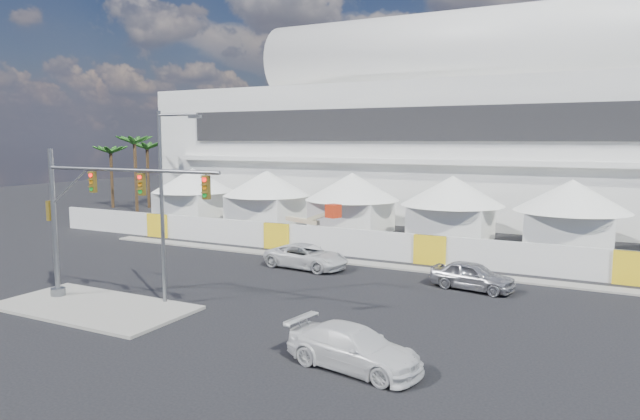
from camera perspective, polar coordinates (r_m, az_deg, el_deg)
The scene contains 12 objects.
ground at distance 29.06m, azimuth -9.16°, elevation -9.74°, with size 160.00×160.00×0.00m, color black.
median_island at distance 30.88m, azimuth -21.68°, elevation -9.00°, with size 10.00×5.00×0.15m, color gray.
stadium at distance 64.33m, azimuth 20.35°, elevation 7.60°, with size 80.00×24.80×21.98m.
tent_row at distance 49.33m, azimuth 8.00°, elevation 0.94°, with size 53.40×8.40×5.40m.
hoarding_fence at distance 39.03m, azimuth 10.97°, elevation -3.93°, with size 70.00×0.25×2.00m, color silver.
palm_cluster at distance 72.09m, azimuth -16.87°, elevation 5.59°, with size 10.60×10.60×8.55m.
sedan_silver at distance 33.15m, azimuth 15.00°, elevation -6.36°, with size 4.66×1.88×1.59m, color #A6A6AB.
pickup_curb at distance 37.30m, azimuth -1.35°, elevation -4.66°, with size 5.59×2.58×1.55m, color silver.
pickup_near at distance 21.51m, azimuth 3.42°, elevation -13.60°, with size 5.30×2.15×1.54m, color silver.
traffic_mast at distance 30.95m, azimuth -22.48°, elevation -0.64°, with size 11.14×0.75×7.74m.
streetlight_median at distance 29.32m, azimuth -15.21°, elevation 1.55°, with size 2.66×0.27×9.60m.
boom_lift at distance 45.83m, azimuth -2.01°, elevation -2.22°, with size 7.31×2.76×3.58m.
Camera 1 is at (16.61, -22.33, 8.35)m, focal length 32.00 mm.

